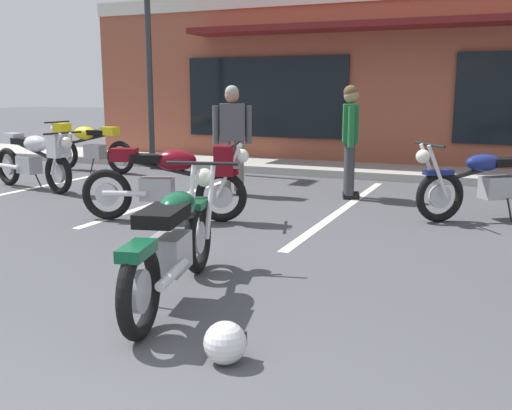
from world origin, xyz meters
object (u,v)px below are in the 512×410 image
motorcycle_red_sportbike (87,145)px  motorcycle_green_cafe_racer (490,183)px  motorcycle_foreground_classic (174,242)px  person_by_back_row (350,135)px  parking_lot_lamp_post (144,2)px  motorcycle_silver_naked (35,158)px  person_in_black_shirt (232,133)px  helmet_on_pavement (225,343)px  motorcycle_black_cruiser (172,179)px

motorcycle_red_sportbike → motorcycle_green_cafe_racer: bearing=-12.2°
motorcycle_red_sportbike → motorcycle_foreground_classic: bearing=-46.6°
motorcycle_green_cafe_racer → person_by_back_row: 2.18m
motorcycle_foreground_classic → motorcycle_red_sportbike: 7.83m
motorcycle_green_cafe_racer → parking_lot_lamp_post: bearing=160.6°
motorcycle_foreground_classic → motorcycle_silver_naked: same height
motorcycle_red_sportbike → motorcycle_green_cafe_racer: (7.54, -1.63, -0.07)m
person_in_black_shirt → helmet_on_pavement: bearing=-65.2°
person_by_back_row → parking_lot_lamp_post: 5.34m
motorcycle_black_cruiser → parking_lot_lamp_post: size_ratio=0.40×
person_by_back_row → parking_lot_lamp_post: parking_lot_lamp_post is taller
motorcycle_foreground_classic → motorcycle_silver_naked: (-4.68, 3.52, 0.07)m
motorcycle_red_sportbike → motorcycle_silver_naked: same height
motorcycle_foreground_classic → person_in_black_shirt: 4.70m
motorcycle_red_sportbike → person_in_black_shirt: person_in_black_shirt is taller
motorcycle_black_cruiser → parking_lot_lamp_post: parking_lot_lamp_post is taller
motorcycle_foreground_classic → motorcycle_green_cafe_racer: (2.15, 4.06, 0.00)m
motorcycle_black_cruiser → person_in_black_shirt: person_in_black_shirt is taller
motorcycle_green_cafe_racer → person_in_black_shirt: size_ratio=1.07×
parking_lot_lamp_post → person_in_black_shirt: bearing=-35.0°
motorcycle_silver_naked → helmet_on_pavement: bearing=-38.2°
motorcycle_black_cruiser → parking_lot_lamp_post: 5.63m
motorcycle_green_cafe_racer → person_by_back_row: size_ratio=1.07×
motorcycle_foreground_classic → motorcycle_black_cruiser: same height
motorcycle_foreground_classic → motorcycle_red_sportbike: (-5.39, 5.69, 0.07)m
motorcycle_black_cruiser → motorcycle_silver_naked: size_ratio=0.98×
motorcycle_red_sportbike → person_in_black_shirt: bearing=-18.7°
motorcycle_foreground_classic → motorcycle_green_cafe_racer: size_ratio=1.16×
motorcycle_foreground_classic → parking_lot_lamp_post: 8.23m
motorcycle_green_cafe_racer → motorcycle_red_sportbike: bearing=167.8°
motorcycle_foreground_classic → helmet_on_pavement: (0.84, -0.84, -0.33)m
motorcycle_black_cruiser → helmet_on_pavement: 4.00m
motorcycle_black_cruiser → motorcycle_silver_naked: same height
motorcycle_black_cruiser → parking_lot_lamp_post: (-2.92, 3.95, 2.75)m
motorcycle_black_cruiser → person_by_back_row: 2.92m
motorcycle_red_sportbike → motorcycle_silver_naked: (0.70, -2.17, 0.00)m
motorcycle_silver_naked → parking_lot_lamp_post: (0.30, 2.85, 2.75)m
helmet_on_pavement → motorcycle_green_cafe_racer: bearing=75.0°
motorcycle_foreground_classic → helmet_on_pavement: size_ratio=8.00×
motorcycle_silver_naked → motorcycle_red_sportbike: bearing=107.9°
motorcycle_foreground_classic → parking_lot_lamp_post: size_ratio=0.41×
motorcycle_red_sportbike → person_by_back_row: person_by_back_row is taller
motorcycle_black_cruiser → motorcycle_silver_naked: 3.41m
motorcycle_green_cafe_racer → person_by_back_row: bearing=159.5°
motorcycle_foreground_classic → helmet_on_pavement: motorcycle_foreground_classic is taller
person_in_black_shirt → person_by_back_row: size_ratio=1.00×
helmet_on_pavement → motorcycle_foreground_classic: bearing=135.2°
motorcycle_black_cruiser → motorcycle_silver_naked: (-3.22, 1.11, 0.00)m
motorcycle_red_sportbike → helmet_on_pavement: 9.03m
motorcycle_black_cruiser → motorcycle_silver_naked: bearing=161.1°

